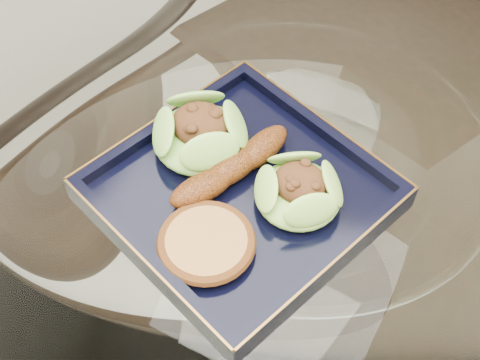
% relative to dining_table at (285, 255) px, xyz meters
% --- Properties ---
extents(dining_table, '(1.13, 1.13, 0.77)m').
position_rel_dining_table_xyz_m(dining_table, '(0.00, 0.00, 0.00)').
color(dining_table, white).
rests_on(dining_table, ground).
extents(dining_chair, '(0.55, 0.55, 0.99)m').
position_rel_dining_table_xyz_m(dining_chair, '(0.04, 0.47, -0.04)').
color(dining_chair, black).
rests_on(dining_chair, ground).
extents(navy_plate, '(0.35, 0.35, 0.02)m').
position_rel_dining_table_xyz_m(navy_plate, '(-0.04, -0.05, 0.17)').
color(navy_plate, black).
rests_on(navy_plate, dining_table).
extents(lettuce_wrap_left, '(0.13, 0.13, 0.04)m').
position_rel_dining_table_xyz_m(lettuce_wrap_left, '(-0.11, -0.02, 0.20)').
color(lettuce_wrap_left, '#4E942B').
rests_on(lettuce_wrap_left, navy_plate).
extents(lettuce_wrap_right, '(0.11, 0.11, 0.03)m').
position_rel_dining_table_xyz_m(lettuce_wrap_right, '(0.02, -0.04, 0.20)').
color(lettuce_wrap_right, '#61AA31').
rests_on(lettuce_wrap_right, navy_plate).
extents(roasted_plantain, '(0.09, 0.16, 0.03)m').
position_rel_dining_table_xyz_m(roasted_plantain, '(-0.06, -0.04, 0.20)').
color(roasted_plantain, '#6B300B').
rests_on(roasted_plantain, navy_plate).
extents(crumb_patty, '(0.11, 0.11, 0.02)m').
position_rel_dining_table_xyz_m(crumb_patty, '(-0.04, -0.13, 0.19)').
color(crumb_patty, '#AE783A').
rests_on(crumb_patty, navy_plate).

